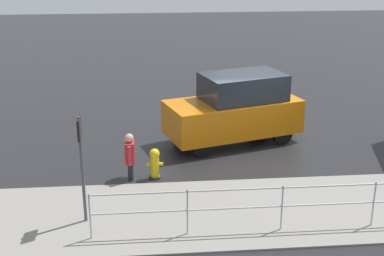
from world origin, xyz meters
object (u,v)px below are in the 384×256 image
object	(u,v)px
moving_hatchback	(235,109)
pedestrian	(130,154)
fire_hydrant	(155,164)
sign_post	(81,154)

from	to	relation	value
moving_hatchback	pedestrian	bearing A→B (deg)	38.10
fire_hydrant	sign_post	bearing A→B (deg)	53.89
moving_hatchback	fire_hydrant	bearing A→B (deg)	44.57
moving_hatchback	sign_post	distance (m)	6.08
moving_hatchback	sign_post	size ratio (longest dim) A/B	1.76
fire_hydrant	moving_hatchback	bearing A→B (deg)	-135.43
moving_hatchback	sign_post	world-z (taller)	sign_post
moving_hatchback	fire_hydrant	distance (m)	3.51
moving_hatchback	sign_post	bearing A→B (deg)	48.59
pedestrian	sign_post	bearing A→B (deg)	66.47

